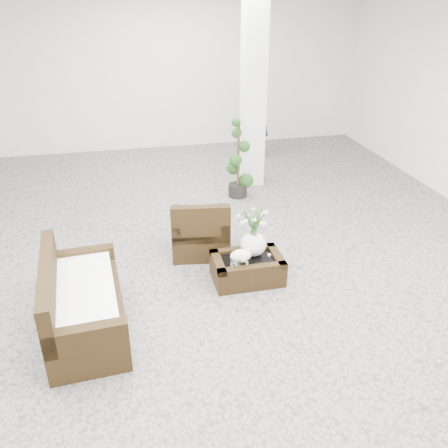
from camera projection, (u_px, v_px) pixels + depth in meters
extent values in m
plane|color=gray|center=(222.00, 260.00, 6.80)|extent=(11.00, 11.00, 0.00)
cube|color=white|center=(253.00, 92.00, 8.69)|extent=(0.40, 0.40, 3.50)
cube|color=#33230F|center=(247.00, 269.00, 6.28)|extent=(0.90, 0.60, 0.31)
ellipsoid|color=white|center=(241.00, 257.00, 6.05)|extent=(0.28, 0.23, 0.21)
cylinder|color=white|center=(269.00, 255.00, 6.28)|extent=(0.04, 0.04, 0.03)
cube|color=#33230F|center=(200.00, 224.00, 6.84)|extent=(0.91, 0.89, 0.86)
cube|color=#33230F|center=(84.00, 295.00, 5.25)|extent=(0.92, 1.73, 0.90)
imported|color=navy|center=(258.00, 116.00, 10.45)|extent=(0.46, 0.69, 1.87)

